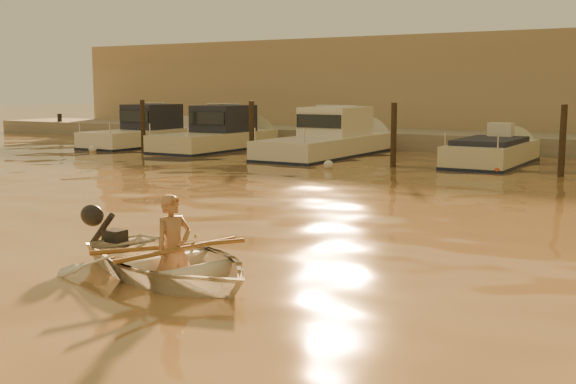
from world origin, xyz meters
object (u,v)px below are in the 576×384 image
Objects in this scene: moored_boat_2 at (327,139)px; moored_boat_3 at (492,158)px; moored_boat_0 at (143,131)px; moored_boat_1 at (215,134)px; waterfront_building at (508,89)px; dinghy at (170,262)px; person at (174,249)px.

moored_boat_2 is 1.36× the size of moored_boat_3.
moored_boat_2 is (8.78, 0.00, 0.00)m from moored_boat_0.
moored_boat_1 is at bearing 180.00° from moored_boat_3.
moored_boat_3 is at bearing 0.00° from moored_boat_0.
moored_boat_2 is at bearing 0.00° from moored_boat_1.
waterfront_building is (-2.29, 11.00, 2.17)m from moored_boat_3.
moored_boat_0 is (-14.95, 16.15, 0.42)m from dinghy.
person is 0.18× the size of moored_boat_2.
moored_boat_1 is (-11.27, 16.18, 0.23)m from person.
moored_boat_3 is at bearing 0.00° from moored_boat_2.
waterfront_building reaches higher than moored_boat_1.
person is 0.21× the size of moored_boat_0.
moored_boat_0 is at bearing 180.00° from moored_boat_1.
dinghy is 27.35m from waterfront_building.
moored_boat_3 is (-0.28, 16.18, -0.17)m from person.
waterfront_building is (3.69, 11.00, 1.77)m from moored_boat_2.
dinghy is 0.22m from person.
waterfront_building reaches higher than moored_boat_3.
person is 16.18m from moored_boat_3.
moored_boat_0 is 3.77m from moored_boat_1.
person reaches higher than moored_boat_3.
dinghy is 0.40× the size of moored_boat_2.
person is 0.03× the size of waterfront_building.
dinghy is at bearing -47.21° from moored_boat_0.
moored_boat_1 is at bearing 180.00° from moored_boat_2.
moored_boat_0 is (-15.04, 16.18, 0.23)m from person.
dinghy is 16.15m from moored_boat_3.
moored_boat_2 is 5.99m from moored_boat_3.
moored_boat_3 is at bearing 0.00° from moored_boat_1.
waterfront_building is at bearing 51.65° from moored_boat_1.
waterfront_building is at bearing 71.45° from moored_boat_2.
person is 0.21× the size of moored_boat_1.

